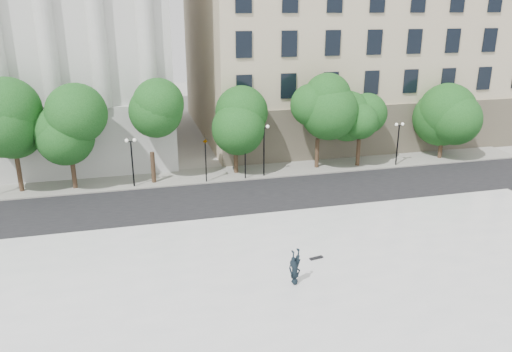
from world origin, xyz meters
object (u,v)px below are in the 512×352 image
object	(u,v)px
traffic_light_east	(245,136)
person_lying	(295,279)
skateboard	(316,258)
traffic_light_west	(205,140)

from	to	relation	value
traffic_light_east	person_lying	size ratio (longest dim) A/B	2.25
traffic_light_east	person_lying	distance (m)	17.80
traffic_light_east	skateboard	bearing A→B (deg)	-88.06
traffic_light_west	person_lying	xyz separation A→B (m)	(1.78, -17.47, -2.91)
traffic_light_east	skateboard	distance (m)	15.60
traffic_light_west	person_lying	bearing A→B (deg)	-84.18
skateboard	traffic_light_east	bearing A→B (deg)	80.64
person_lying	skateboard	world-z (taller)	person_lying
traffic_light_west	skateboard	distance (m)	16.02
traffic_light_west	traffic_light_east	size ratio (longest dim) A/B	0.97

